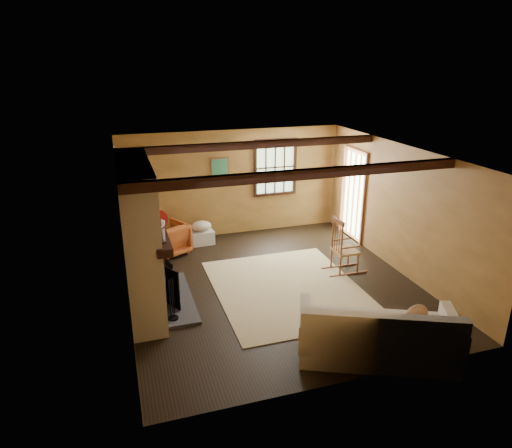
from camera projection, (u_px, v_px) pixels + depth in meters
name	position (u px, v px, depth m)	size (l,w,h in m)	color
ground	(273.00, 285.00, 8.23)	(5.50, 5.50, 0.00)	black
room_envelope	(281.00, 193.00, 7.97)	(5.02, 5.52, 2.44)	#A5743A
fireplace	(141.00, 243.00, 7.23)	(1.02, 2.30, 2.40)	#974E3A
rug	(287.00, 288.00, 8.11)	(2.50, 3.00, 0.01)	beige
rocking_chair	(343.00, 249.00, 8.63)	(0.78, 0.44, 1.08)	#A98752
sofa	(377.00, 338.00, 6.15)	(2.30, 1.70, 0.85)	beige
firewood_pile	(150.00, 241.00, 9.87)	(0.69, 0.12, 0.25)	brown
laundry_basket	(202.00, 237.00, 10.03)	(0.50, 0.38, 0.30)	silver
basket_pillow	(201.00, 226.00, 9.94)	(0.44, 0.35, 0.22)	beige
armchair	(168.00, 239.00, 9.43)	(0.71, 0.73, 0.67)	#BF6026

